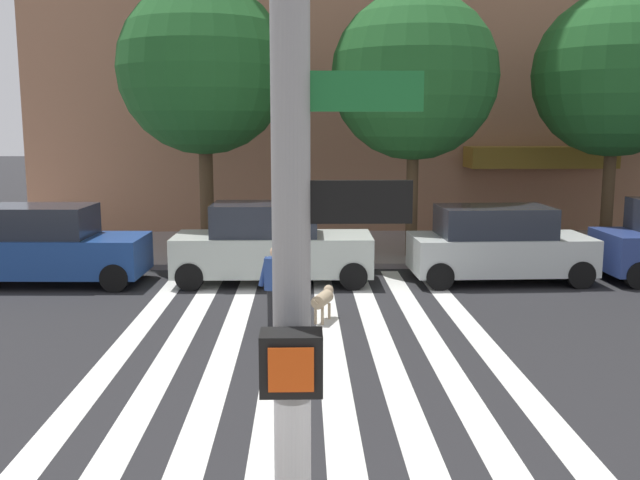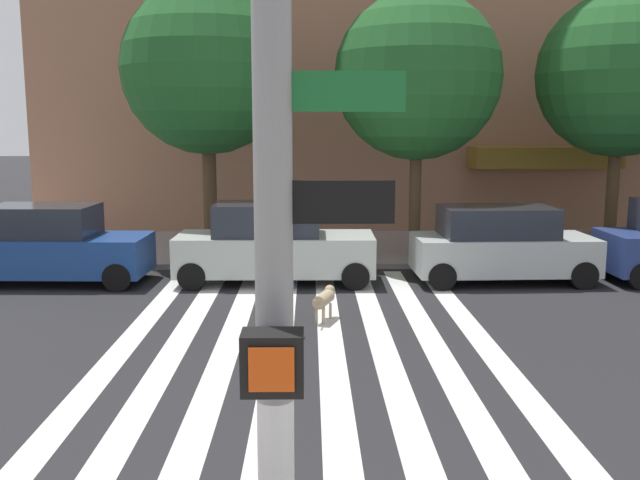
# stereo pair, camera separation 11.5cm
# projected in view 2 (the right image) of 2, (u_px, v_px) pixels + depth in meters

# --- Properties ---
(ground_plane) EXTENTS (160.00, 160.00, 0.00)m
(ground_plane) POSITION_uv_depth(u_px,v_px,m) (313.00, 361.00, 11.56)
(ground_plane) COLOR #232326
(sidewalk_far) EXTENTS (80.00, 6.00, 0.15)m
(sidewalk_far) POSITION_uv_depth(u_px,v_px,m) (311.00, 248.00, 21.87)
(sidewalk_far) COLOR gray
(sidewalk_far) RESTS_ON ground_plane
(crosswalk_stripes) EXTENTS (6.75, 14.30, 0.01)m
(crosswalk_stripes) POSITION_uv_depth(u_px,v_px,m) (305.00, 361.00, 11.56)
(crosswalk_stripes) COLOR silver
(crosswalk_stripes) RESTS_ON ground_plane
(traffic_light_pole) EXTENTS (0.74, 0.46, 5.80)m
(traffic_light_pole) POSITION_uv_depth(u_px,v_px,m) (274.00, 188.00, 3.19)
(traffic_light_pole) COLOR gray
(traffic_light_pole) RESTS_ON sidewalk_near
(parked_car_near_curb) EXTENTS (4.67, 2.05, 1.91)m
(parked_car_near_curb) POSITION_uv_depth(u_px,v_px,m) (50.00, 246.00, 17.15)
(parked_car_near_curb) COLOR navy
(parked_car_near_curb) RESTS_ON ground_plane
(parked_car_behind_first) EXTENTS (4.79, 1.93, 1.95)m
(parked_car_behind_first) POSITION_uv_depth(u_px,v_px,m) (273.00, 245.00, 17.22)
(parked_car_behind_first) COLOR #B6C0B6
(parked_car_behind_first) RESTS_ON ground_plane
(parked_car_third_in_line) EXTENTS (4.38, 2.10, 1.86)m
(parked_car_third_in_line) POSITION_uv_depth(u_px,v_px,m) (501.00, 245.00, 17.30)
(parked_car_third_in_line) COLOR #B8C0BD
(parked_car_third_in_line) RESTS_ON ground_plane
(street_tree_nearest) EXTENTS (4.77, 4.77, 7.61)m
(street_tree_nearest) POSITION_uv_depth(u_px,v_px,m) (207.00, 69.00, 19.72)
(street_tree_nearest) COLOR #4C3823
(street_tree_nearest) RESTS_ON sidewalk_far
(street_tree_middle) EXTENTS (4.58, 4.58, 7.28)m
(street_tree_middle) POSITION_uv_depth(u_px,v_px,m) (418.00, 77.00, 19.33)
(street_tree_middle) COLOR #4C3823
(street_tree_middle) RESTS_ON sidewalk_far
(street_tree_further) EXTENTS (4.59, 4.59, 7.36)m
(street_tree_further) POSITION_uv_depth(u_px,v_px,m) (620.00, 75.00, 19.69)
(street_tree_further) COLOR #4C3823
(street_tree_further) RESTS_ON sidewalk_far
(pedestrian_dog_walker) EXTENTS (0.69, 0.35, 1.64)m
(pedestrian_dog_walker) POSITION_uv_depth(u_px,v_px,m) (277.00, 284.00, 12.96)
(pedestrian_dog_walker) COLOR black
(pedestrian_dog_walker) RESTS_ON ground_plane
(dog_on_leash) EXTENTS (0.49, 1.01, 0.65)m
(dog_on_leash) POSITION_uv_depth(u_px,v_px,m) (324.00, 299.00, 13.86)
(dog_on_leash) COLOR tan
(dog_on_leash) RESTS_ON ground_plane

